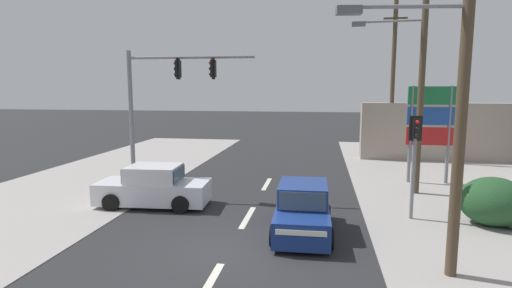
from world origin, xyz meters
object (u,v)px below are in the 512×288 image
(shopping_plaza_sign, at_px, (430,121))
(sedan_oncoming_mid, at_px, (154,188))
(traffic_signal_mast, at_px, (160,96))
(pedestal_signal_right_kerb, at_px, (414,150))
(utility_pole_background_right, at_px, (393,78))
(utility_pole_midground_right, at_px, (419,66))
(utility_pole_foreground_right, at_px, (457,78))
(hatchback_crossing_left, at_px, (303,211))

(shopping_plaza_sign, relative_size, sedan_oncoming_mid, 1.06)
(traffic_signal_mast, xyz_separation_m, pedestal_signal_right_kerb, (9.65, -1.71, -1.73))
(utility_pole_background_right, height_order, shopping_plaza_sign, utility_pole_background_right)
(utility_pole_midground_right, bearing_deg, pedestal_signal_right_kerb, -102.73)
(utility_pole_background_right, xyz_separation_m, traffic_signal_mast, (-10.87, -10.30, -0.99))
(traffic_signal_mast, bearing_deg, utility_pole_background_right, 43.46)
(pedestal_signal_right_kerb, bearing_deg, utility_pole_midground_right, 77.27)
(utility_pole_foreground_right, bearing_deg, pedestal_signal_right_kerb, 88.14)
(pedestal_signal_right_kerb, relative_size, sedan_oncoming_mid, 0.82)
(sedan_oncoming_mid, xyz_separation_m, hatchback_crossing_left, (5.77, -2.04, -0.00))
(traffic_signal_mast, bearing_deg, utility_pole_foreground_right, -32.17)
(shopping_plaza_sign, bearing_deg, utility_pole_midground_right, -117.62)
(utility_pole_midground_right, bearing_deg, sedan_oncoming_mid, -161.20)
(hatchback_crossing_left, bearing_deg, utility_pole_background_right, 70.81)
(pedestal_signal_right_kerb, bearing_deg, sedan_oncoming_mid, 179.10)
(hatchback_crossing_left, bearing_deg, utility_pole_midground_right, 51.15)
(utility_pole_background_right, distance_m, hatchback_crossing_left, 15.37)
(utility_pole_foreground_right, relative_size, sedan_oncoming_mid, 2.00)
(utility_pole_midground_right, bearing_deg, utility_pole_background_right, 87.31)
(shopping_plaza_sign, distance_m, sedan_oncoming_mid, 12.84)
(utility_pole_background_right, bearing_deg, hatchback_crossing_left, -109.19)
(pedestal_signal_right_kerb, relative_size, shopping_plaza_sign, 0.77)
(shopping_plaza_sign, bearing_deg, sedan_oncoming_mid, -153.68)
(utility_pole_background_right, distance_m, pedestal_signal_right_kerb, 12.37)
(utility_pole_background_right, relative_size, sedan_oncoming_mid, 2.26)
(traffic_signal_mast, height_order, sedan_oncoming_mid, traffic_signal_mast)
(utility_pole_midground_right, distance_m, traffic_signal_mast, 10.72)
(sedan_oncoming_mid, bearing_deg, hatchback_crossing_left, -19.45)
(traffic_signal_mast, distance_m, sedan_oncoming_mid, 3.79)
(utility_pole_foreground_right, bearing_deg, sedan_oncoming_mid, 154.48)
(utility_pole_midground_right, xyz_separation_m, utility_pole_background_right, (0.39, 8.38, -0.24))
(traffic_signal_mast, bearing_deg, shopping_plaza_sign, 19.23)
(utility_pole_background_right, bearing_deg, traffic_signal_mast, -136.54)
(utility_pole_background_right, xyz_separation_m, shopping_plaza_sign, (0.72, -6.26, -2.16))
(utility_pole_midground_right, bearing_deg, hatchback_crossing_left, -128.85)
(traffic_signal_mast, xyz_separation_m, hatchback_crossing_left, (6.03, -3.60, -3.44))
(shopping_plaza_sign, bearing_deg, hatchback_crossing_left, -126.02)
(sedan_oncoming_mid, bearing_deg, utility_pole_midground_right, 18.80)
(utility_pole_foreground_right, height_order, utility_pole_midground_right, utility_pole_midground_right)
(utility_pole_midground_right, relative_size, traffic_signal_mast, 1.67)
(shopping_plaza_sign, bearing_deg, utility_pole_background_right, 96.56)
(utility_pole_foreground_right, bearing_deg, shopping_plaza_sign, 78.33)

